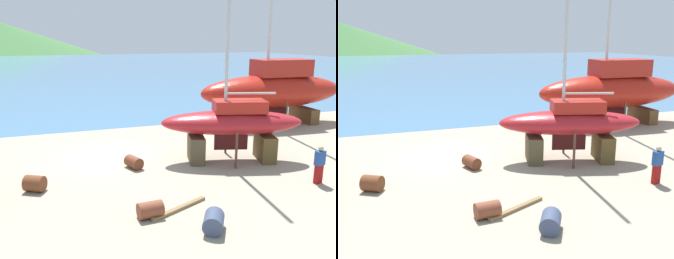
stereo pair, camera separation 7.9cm
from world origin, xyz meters
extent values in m
plane|color=#9D957F|center=(0.00, -4.08, 0.00)|extent=(40.65, 40.65, 0.00)
cube|color=teal|center=(0.00, 58.51, 0.00)|extent=(162.58, 104.95, 0.01)
cone|color=#3E6D3A|center=(-18.57, 172.11, 0.00)|extent=(150.52, 150.52, 24.71)
cube|color=brown|center=(3.93, -1.81, 0.65)|extent=(1.15, 1.84, 1.30)
cube|color=brown|center=(7.24, -2.76, 0.65)|extent=(1.15, 1.84, 1.30)
cylinder|color=brown|center=(5.26, -3.42, 0.85)|extent=(0.12, 0.12, 1.70)
cylinder|color=brown|center=(5.91, -1.15, 0.85)|extent=(0.12, 0.12, 1.70)
ellipsoid|color=#AA1C23|center=(5.58, -2.28, 1.93)|extent=(7.22, 3.97, 1.15)
cube|color=#4E1817|center=(5.58, -2.28, 0.96)|extent=(1.61, 0.53, 0.80)
cube|color=#AA2017|center=(5.92, -2.38, 2.74)|extent=(2.74, 1.93, 0.57)
cylinder|color=#B7BDBF|center=(5.25, -2.19, 7.41)|extent=(0.16, 0.16, 9.91)
cylinder|color=beige|center=(6.41, -2.52, 3.35)|extent=(2.35, 0.77, 0.11)
cube|color=brown|center=(9.48, 4.04, 0.52)|extent=(0.84, 2.69, 1.04)
cube|color=brown|center=(14.80, 3.75, 0.52)|extent=(0.84, 2.69, 1.04)
cylinder|color=brown|center=(12.04, 2.07, 0.92)|extent=(0.12, 0.12, 1.85)
cylinder|color=brown|center=(12.24, 5.72, 0.92)|extent=(0.12, 0.12, 1.85)
ellipsoid|color=#AE1F13|center=(12.14, 3.90, 2.31)|extent=(10.81, 3.89, 2.29)
cube|color=#431419|center=(12.14, 3.90, 0.36)|extent=(2.56, 0.22, 1.61)
cube|color=#AA251B|center=(12.67, 3.87, 3.91)|extent=(3.93, 2.20, 1.15)
cylinder|color=silver|center=(13.47, 3.82, 4.24)|extent=(3.73, 0.33, 0.13)
cube|color=maroon|center=(7.63, -6.14, 0.40)|extent=(0.37, 0.27, 0.81)
cube|color=#23478D|center=(7.63, -6.14, 1.11)|extent=(0.48, 0.33, 0.61)
sphere|color=tan|center=(7.63, -6.14, 1.52)|extent=(0.22, 0.22, 0.22)
cylinder|color=#3B4563|center=(1.75, -8.27, 0.32)|extent=(1.00, 1.09, 0.64)
cylinder|color=brown|center=(-3.60, -3.12, 0.32)|extent=(0.97, 0.94, 0.65)
cylinder|color=brown|center=(0.77, -1.80, 0.28)|extent=(0.83, 1.00, 0.56)
cylinder|color=brown|center=(0.11, -6.76, 0.29)|extent=(0.88, 0.61, 0.57)
cube|color=olive|center=(1.26, -6.54, 0.05)|extent=(2.41, 1.22, 0.11)
camera|label=1|loc=(-3.08, -17.80, 5.99)|focal=39.52mm
camera|label=2|loc=(-3.01, -17.82, 5.99)|focal=39.52mm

